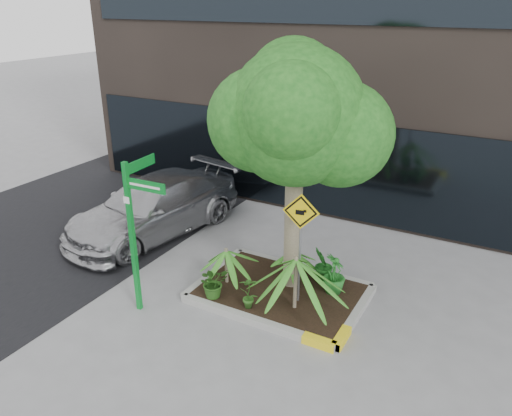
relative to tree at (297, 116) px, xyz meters
The scene contains 14 objects.
ground 3.70m from the tree, 113.73° to the right, with size 80.00×80.00×0.00m, color gray.
asphalt_road 7.72m from the tree, behind, with size 7.00×80.00×0.01m, color black.
planter 3.55m from the tree, 98.20° to the right, with size 3.35×2.36×0.15m.
tree is the anchor object (origin of this frame).
palm_front 2.60m from the tree, 61.00° to the right, with size 1.24×1.24×1.38m.
palm_left 3.06m from the tree, 152.47° to the right, with size 0.87×0.87×0.97m.
palm_back 2.90m from the tree, 110.22° to the left, with size 0.71×0.71×0.79m.
parked_car 5.19m from the tree, 169.39° to the left, with size 1.99×4.90×1.42m, color #A5A6AA.
shrub_a 3.56m from the tree, 133.09° to the right, with size 0.57×0.57×0.64m, color #234E16.
shrub_b 3.20m from the tree, ahead, with size 0.45×0.45×0.80m, color #217023.
shrub_c 3.38m from the tree, 105.29° to the right, with size 0.36×0.36×0.68m, color #2C5E1D.
shrub_d 3.13m from the tree, 25.97° to the left, with size 0.46×0.46×0.84m, color #1C611D.
street_sign_post 3.49m from the tree, 137.98° to the right, with size 0.89×0.87×2.99m.
cattle_sign 2.08m from the tree, 54.02° to the right, with size 0.68×0.15×2.23m.
Camera 1 is at (3.95, -7.50, 5.60)m, focal length 35.00 mm.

